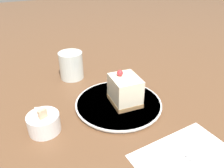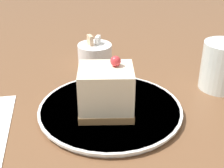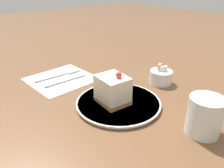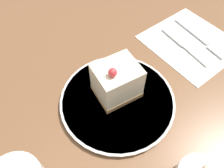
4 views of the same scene
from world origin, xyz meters
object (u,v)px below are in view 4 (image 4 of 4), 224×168
object	(u,v)px
fork	(203,40)
knife	(180,42)
plate	(117,100)
cake_slice	(117,81)

from	to	relation	value
fork	knife	bearing A→B (deg)	-24.90
plate	fork	distance (m)	0.29
plate	cake_slice	distance (m)	0.05
cake_slice	knife	world-z (taller)	cake_slice
plate	knife	distance (m)	0.24
fork	plate	bearing A→B (deg)	6.55
plate	knife	bearing A→B (deg)	-169.62
plate	knife	xyz separation A→B (m)	(-0.24, -0.04, -0.00)
cake_slice	fork	world-z (taller)	cake_slice
knife	plate	bearing A→B (deg)	14.32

